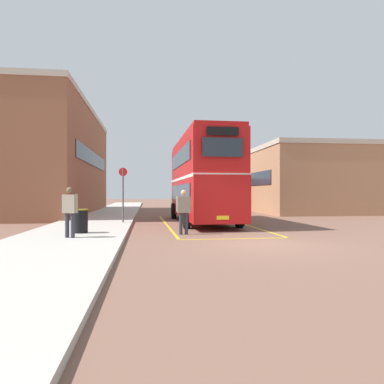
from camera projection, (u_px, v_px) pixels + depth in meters
The scene contains 11 objects.
ground_plane at pixel (199, 216), 26.19m from camera, with size 135.60×135.60×0.00m, color brown.
sidewalk_left at pixel (111, 214), 27.77m from camera, with size 4.00×57.60×0.14m, color #B2ADA3.
brick_building_left at pixel (58, 161), 29.20m from camera, with size 5.64×19.50×8.43m.
depot_building_right at pixel (295, 181), 32.91m from camera, with size 8.44×14.37×5.55m.
double_decker_bus at pixel (202, 178), 20.45m from camera, with size 2.99×10.62×4.75m.
single_deck_bus at pixel (221, 193), 37.58m from camera, with size 3.48×9.99×3.02m.
pedestrian_boarding at pixel (184, 208), 14.60m from camera, with size 0.60×0.26×1.80m.
pedestrian_waiting_near at pixel (70, 208), 12.46m from camera, with size 0.54×0.40×1.74m.
litter_bin at pixel (81, 221), 13.91m from camera, with size 0.54×0.54×0.92m.
bus_stop_sign at pixel (123, 190), 18.88m from camera, with size 0.44×0.08×2.85m.
bay_marking_yellow at pixel (208, 225), 18.52m from camera, with size 4.45×12.64×0.01m.
Camera 1 is at (-3.71, -11.53, 1.70)m, focal length 33.94 mm.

